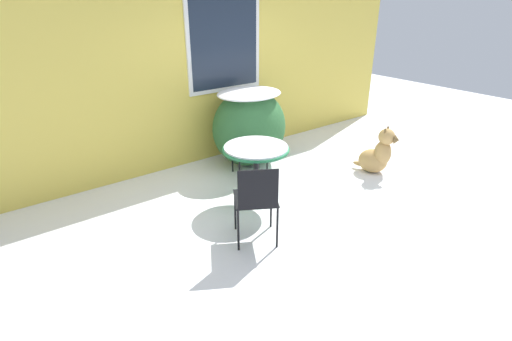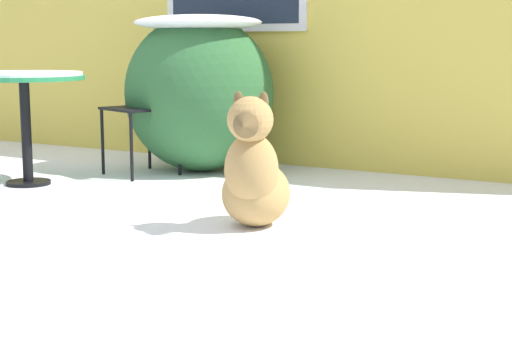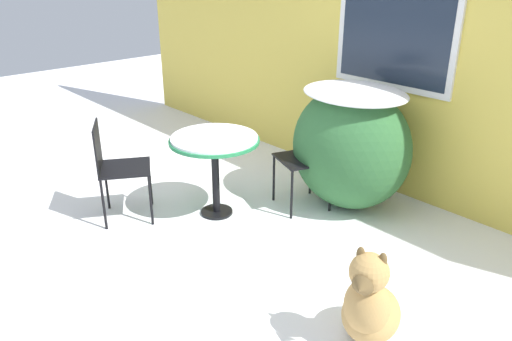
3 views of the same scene
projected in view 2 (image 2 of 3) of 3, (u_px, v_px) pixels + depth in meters
ground_plane at (22, 202)px, 4.86m from camera, size 16.00×16.00×0.00m
shrub_left at (198, 89)px, 5.97m from camera, size 1.19×1.00×1.19m
patio_table at (24, 87)px, 5.37m from camera, size 0.83×0.83×0.78m
patio_chair_near_table at (149, 103)px, 5.85m from camera, size 0.58×0.58×0.93m
dog at (254, 176)px, 4.15m from camera, size 0.49×0.64×0.73m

